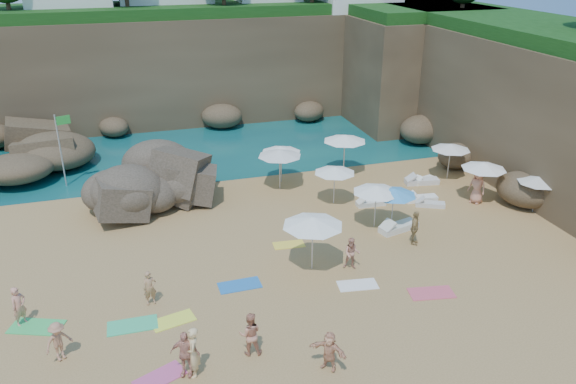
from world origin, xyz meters
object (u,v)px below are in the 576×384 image
object	(u,v)px
person_stand_2	(171,185)
person_stand_1	(250,334)
parasol_0	(281,149)
parasol_1	(280,153)
rock_outcrop	(152,200)
parasol_2	(345,138)
person_stand_0	(19,306)
person_stand_4	(477,186)
person_stand_3	(415,228)
flag_pole	(61,141)
person_stand_6	(193,352)
lounger_0	(371,203)
person_stand_5	(169,182)

from	to	relation	value
person_stand_2	person_stand_1	bearing A→B (deg)	104.22
parasol_0	person_stand_1	xyz separation A→B (m)	(-5.28, -14.43, -1.23)
parasol_1	rock_outcrop	bearing A→B (deg)	176.04
parasol_2	person_stand_2	world-z (taller)	parasol_2
parasol_1	parasol_0	bearing A→B (deg)	69.38
parasol_1	person_stand_0	world-z (taller)	parasol_1
person_stand_0	person_stand_4	xyz separation A→B (m)	(22.43, 4.49, 0.17)
parasol_2	person_stand_2	xyz separation A→B (m)	(-10.54, -0.73, -1.46)
person_stand_0	person_stand_4	bearing A→B (deg)	-34.35
person_stand_3	person_stand_0	bearing A→B (deg)	129.75
person_stand_0	person_stand_1	bearing A→B (deg)	-73.15
person_stand_1	person_stand_2	xyz separation A→B (m)	(-1.20, 13.90, 0.00)
flag_pole	person_stand_3	bearing A→B (deg)	-37.18
parasol_1	person_stand_4	distance (m)	10.99
person_stand_1	person_stand_3	distance (m)	10.60
parasol_0	person_stand_6	xyz separation A→B (m)	(-7.28, -14.93, -1.14)
person_stand_3	lounger_0	bearing A→B (deg)	37.21
parasol_0	lounger_0	size ratio (longest dim) A/B	1.47
person_stand_0	person_stand_2	xyz separation A→B (m)	(6.58, 9.86, 0.03)
parasol_2	person_stand_2	bearing A→B (deg)	-176.03
parasol_2	person_stand_4	xyz separation A→B (m)	(5.31, -6.10, -1.32)
rock_outcrop	person_stand_2	world-z (taller)	person_stand_2
person_stand_1	person_stand_4	size ratio (longest dim) A/B	0.85
parasol_2	person_stand_4	bearing A→B (deg)	-48.93
parasol_0	person_stand_5	distance (m)	6.70
person_stand_5	person_stand_2	bearing A→B (deg)	-63.03
parasol_2	person_stand_1	world-z (taller)	parasol_2
person_stand_2	parasol_0	bearing A→B (deg)	-165.99
lounger_0	person_stand_1	world-z (taller)	person_stand_1
parasol_1	flag_pole	bearing A→B (deg)	161.33
flag_pole	lounger_0	distance (m)	17.78
parasol_1	person_stand_5	distance (m)	6.38
rock_outcrop	person_stand_4	size ratio (longest dim) A/B	3.54
parasol_0	lounger_0	distance (m)	6.22
flag_pole	parasol_1	distance (m)	12.42
lounger_0	person_stand_5	distance (m)	11.17
flag_pole	person_stand_2	world-z (taller)	flag_pole
person_stand_4	lounger_0	bearing A→B (deg)	-131.10
lounger_0	person_stand_0	xyz separation A→B (m)	(-16.78, -5.80, 0.67)
person_stand_6	person_stand_3	bearing A→B (deg)	124.54
lounger_0	person_stand_4	distance (m)	5.85
person_stand_0	person_stand_2	distance (m)	11.85
rock_outcrop	lounger_0	bearing A→B (deg)	-20.17
parasol_2	person_stand_6	distance (m)	18.96
rock_outcrop	person_stand_3	distance (m)	14.40
person_stand_2	person_stand_4	distance (m)	16.74
person_stand_3	person_stand_4	world-z (taller)	person_stand_4
rock_outcrop	person_stand_1	size ratio (longest dim) A/B	4.19
person_stand_2	person_stand_5	distance (m)	0.22
parasol_1	parasol_2	xyz separation A→B (m)	(4.41, 1.13, 0.10)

